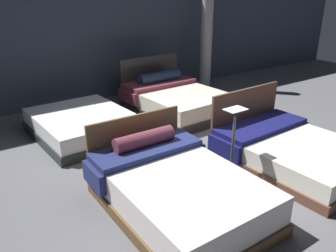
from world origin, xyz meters
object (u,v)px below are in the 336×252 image
at_px(bed_1, 290,150).
at_px(bed_2, 83,125).
at_px(price_sign, 232,153).
at_px(bed_3, 175,100).
at_px(bed_0, 176,188).
at_px(support_pillar, 207,20).

height_order(bed_1, bed_2, bed_1).
bearing_deg(bed_2, price_sign, -70.46).
xyz_separation_m(bed_1, bed_3, (-0.06, 2.87, 0.06)).
distance_m(bed_0, price_sign, 1.03).
height_order(bed_2, support_pillar, support_pillar).
relative_size(bed_0, support_pillar, 0.60).
bearing_deg(support_pillar, price_sign, -126.01).
relative_size(price_sign, support_pillar, 0.30).
bearing_deg(price_sign, bed_2, 112.78).
bearing_deg(bed_0, bed_3, 54.10).
xyz_separation_m(bed_1, support_pillar, (1.72, 4.00, 1.53)).
bearing_deg(price_sign, support_pillar, 53.99).
height_order(bed_1, price_sign, price_sign).
distance_m(bed_0, bed_2, 2.74).
xyz_separation_m(bed_0, bed_1, (2.08, -0.05, -0.05)).
bearing_deg(bed_0, bed_2, 91.72).
bearing_deg(bed_2, bed_0, -91.30).
xyz_separation_m(bed_0, support_pillar, (3.81, 3.95, 1.48)).
xyz_separation_m(bed_0, bed_3, (2.02, 2.82, 0.01)).
distance_m(bed_2, support_pillar, 4.37).
bearing_deg(bed_0, price_sign, 5.60).
height_order(bed_3, price_sign, bed_3).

